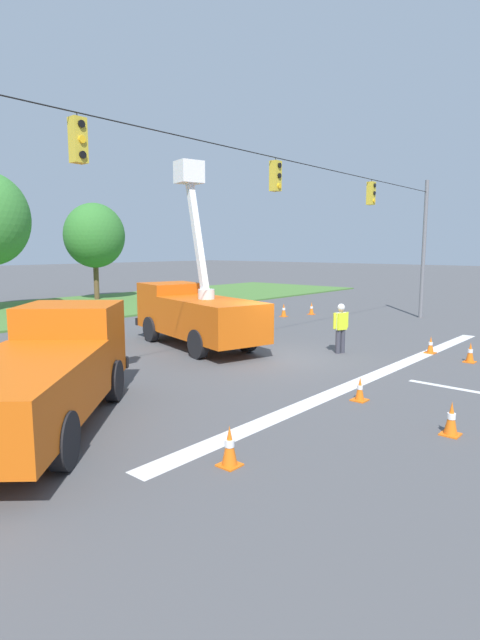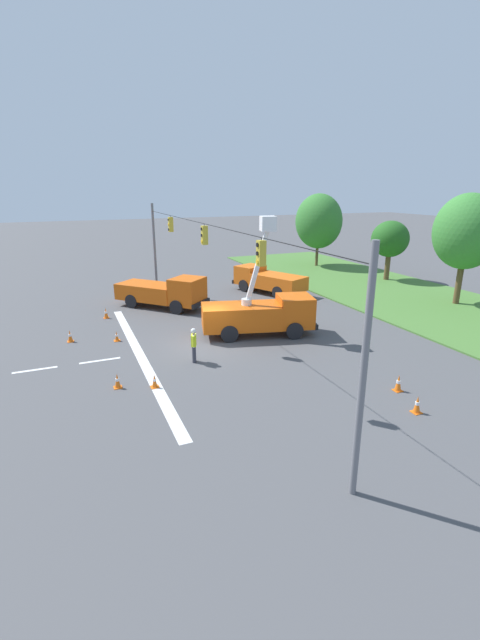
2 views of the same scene
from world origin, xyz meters
The scene contains 18 objects.
ground_plane centered at (0.00, 0.00, 0.00)m, with size 200.00×200.00×0.00m, color #4C4C4F.
grass_verge centered at (0.00, 18.00, 0.05)m, with size 56.00×12.00×0.10m, color #477533.
lane_markings centered at (0.00, -5.22, 0.00)m, with size 17.60×15.25×0.01m.
signal_gantry centered at (-0.07, 0.00, 4.43)m, with size 26.20×0.33×7.20m.
tree_far_west centered at (-18.75, 18.96, 4.87)m, with size 5.43×4.78×7.76m.
tree_west centered at (-9.87, 20.97, 3.82)m, with size 3.32×3.43×5.50m.
tree_centre centered at (-0.98, 19.83, 5.34)m, with size 4.67×4.44×8.04m.
utility_truck_bucket_lift centered at (-0.46, 3.45, 1.39)m, with size 3.82×6.95×6.87m.
utility_truck_support_near centered at (-9.82, 8.54, 1.09)m, with size 6.66×4.69×2.03m.
utility_truck_support_far centered at (-8.52, -0.38, 1.18)m, with size 6.49×6.23×2.35m.
road_worker centered at (1.99, -1.37, 1.00)m, with size 0.62×0.37×1.77m.
traffic_cone_foreground_left centered at (-3.53, -7.01, 0.34)m, with size 0.36×0.36×0.69m.
traffic_cone_mid_left centered at (10.21, 5.12, 0.35)m, with size 0.36×0.36×0.71m.
traffic_cone_mid_right centered at (-7.47, -4.63, 0.35)m, with size 0.36×0.36×0.72m.
traffic_cone_near_bucket centered at (-2.64, -4.55, 0.28)m, with size 0.36×0.36×0.59m.
traffic_cone_lane_edge_a centered at (3.49, -5.31, 0.32)m, with size 0.36×0.36×0.67m.
traffic_cone_lane_edge_b centered at (4.07, -3.81, 0.29)m, with size 0.36×0.36×0.61m.
traffic_cone_far_left centered at (8.46, 5.77, 0.37)m, with size 0.36×0.36×0.74m.
Camera 2 is at (21.21, -6.94, 8.40)m, focal length 24.00 mm.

